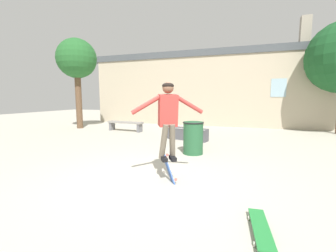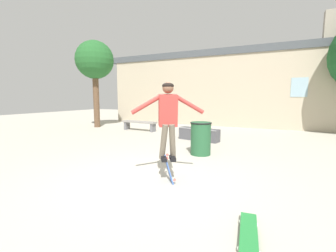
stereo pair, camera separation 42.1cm
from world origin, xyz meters
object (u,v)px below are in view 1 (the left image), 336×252
object	(u,v)px
tree_left	(77,60)
skater	(168,114)
skateboard_flipping	(169,169)
skateboard_resting	(261,228)
trash_bin	(193,137)
park_bench	(125,124)
skate_ledge	(188,134)

from	to	relation	value
tree_left	skater	distance (m)	8.96
skateboard_flipping	skateboard_resting	distance (m)	2.03
tree_left	skateboard_flipping	xyz separation A→B (m)	(6.82, -5.41, -3.23)
trash_bin	skater	xyz separation A→B (m)	(0.02, -2.16, 0.80)
park_bench	skate_ledge	world-z (taller)	same
skate_ledge	skater	bearing A→B (deg)	-67.75
skater	skateboard_flipping	size ratio (longest dim) A/B	1.92
tree_left	skate_ledge	size ratio (longest dim) A/B	2.81
skateboard_flipping	trash_bin	bearing A→B (deg)	127.58
park_bench	trash_bin	world-z (taller)	trash_bin
park_bench	skate_ledge	size ratio (longest dim) A/B	1.15
trash_bin	skateboard_flipping	size ratio (longest dim) A/B	1.19
skateboard_resting	park_bench	bearing A→B (deg)	34.81
skater	skateboard_flipping	world-z (taller)	skater
tree_left	park_bench	size ratio (longest dim) A/B	2.45
trash_bin	skateboard_resting	xyz separation A→B (m)	(1.63, -3.41, -0.41)
skate_ledge	skateboard_flipping	bearing A→B (deg)	-67.56
tree_left	skateboard_resting	world-z (taller)	tree_left
park_bench	trash_bin	bearing A→B (deg)	-32.79
skater	skateboard_flipping	distance (m)	1.06
tree_left	trash_bin	world-z (taller)	tree_left
trash_bin	park_bench	bearing A→B (deg)	142.13
tree_left	park_bench	xyz separation A→B (m)	(2.76, -0.12, -3.11)
tree_left	park_bench	distance (m)	4.17
skate_ledge	skateboard_resting	distance (m)	5.86
tree_left	trash_bin	bearing A→B (deg)	-25.60
skate_ledge	skateboard_flipping	size ratio (longest dim) A/B	2.09
skateboard_flipping	park_bench	bearing A→B (deg)	164.11
park_bench	trash_bin	distance (m)	5.09
park_bench	skateboard_flipping	distance (m)	6.66
tree_left	skateboard_flipping	distance (m)	9.29
tree_left	skateboard_resting	distance (m)	11.25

